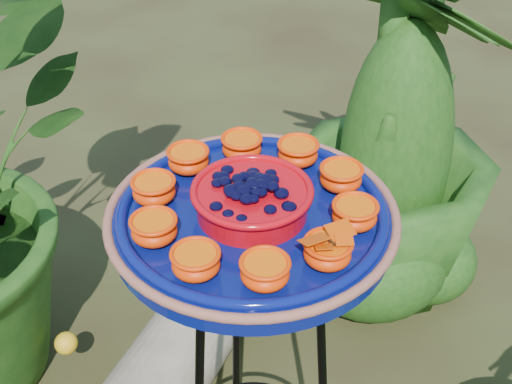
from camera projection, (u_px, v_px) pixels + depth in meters
tripod_stand at (253, 373)px, 1.21m from camera, size 0.34×0.34×0.78m
feeder_dish at (252, 213)px, 1.00m from camera, size 0.48×0.48×0.09m
driftwood_log at (185, 344)px, 1.74m from camera, size 0.62×0.55×0.21m
shrub_back_right at (398, 131)px, 1.81m from camera, size 0.68×0.68×0.98m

